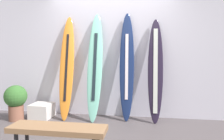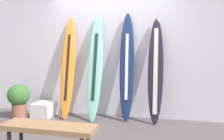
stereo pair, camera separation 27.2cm
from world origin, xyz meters
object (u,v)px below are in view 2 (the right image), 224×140
(potted_plant, at_px, (19,98))
(bench, at_px, (49,130))
(surfboard_sunset, at_px, (68,68))
(surfboard_charcoal, at_px, (156,71))
(display_block_left, at_px, (44,109))
(surfboard_navy, at_px, (127,67))
(surfboard_seafoam, at_px, (95,67))

(potted_plant, height_order, bench, potted_plant)
(surfboard_sunset, xyz_separation_m, potted_plant, (-0.93, -0.29, -0.61))
(potted_plant, relative_size, bench, 0.62)
(potted_plant, distance_m, bench, 2.07)
(surfboard_charcoal, height_order, bench, surfboard_charcoal)
(surfboard_sunset, distance_m, display_block_left, 1.00)
(surfboard_navy, height_order, surfboard_charcoal, surfboard_navy)
(surfboard_sunset, relative_size, bench, 1.85)
(surfboard_charcoal, distance_m, display_block_left, 2.38)
(surfboard_navy, bearing_deg, display_block_left, -174.90)
(surfboard_navy, relative_size, bench, 1.89)
(surfboard_sunset, bearing_deg, bench, -72.32)
(surfboard_sunset, distance_m, surfboard_seafoam, 0.57)
(surfboard_seafoam, distance_m, bench, 1.84)
(surfboard_sunset, height_order, surfboard_charcoal, surfboard_sunset)
(display_block_left, relative_size, bench, 0.37)
(surfboard_sunset, bearing_deg, surfboard_navy, 3.63)
(surfboard_navy, bearing_deg, potted_plant, -170.08)
(surfboard_navy, distance_m, potted_plant, 2.23)
(surfboard_sunset, relative_size, surfboard_navy, 0.98)
(surfboard_sunset, xyz_separation_m, surfboard_navy, (1.18, 0.07, 0.02))
(surfboard_charcoal, bearing_deg, surfboard_seafoam, -177.52)
(surfboard_sunset, xyz_separation_m, surfboard_seafoam, (0.57, -0.01, 0.02))
(surfboard_sunset, bearing_deg, surfboard_charcoal, 1.47)
(bench, bearing_deg, potted_plant, 135.61)
(display_block_left, bearing_deg, potted_plant, -152.52)
(surfboard_navy, xyz_separation_m, bench, (-0.62, -1.82, -0.61))
(surfboard_charcoal, distance_m, potted_plant, 2.73)
(display_block_left, distance_m, potted_plant, 0.54)
(surfboard_charcoal, xyz_separation_m, display_block_left, (-2.23, -0.12, -0.82))
(surfboard_sunset, distance_m, surfboard_charcoal, 1.72)
(bench, bearing_deg, surfboard_sunset, 107.68)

